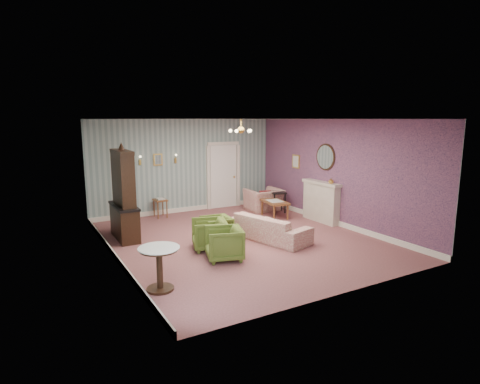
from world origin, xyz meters
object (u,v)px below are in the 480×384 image
coffee_table (275,209)px  olive_chair_a (224,242)px  wingback_chair (264,196)px  olive_chair_b (209,233)px  fireplace (321,202)px  side_table_black (278,202)px  sofa_chintz (269,223)px  dresser (123,192)px  olive_chair_c (216,228)px  pedestal_table (160,269)px

coffee_table → olive_chair_a: bearing=-140.2°
wingback_chair → olive_chair_b: bearing=40.3°
fireplace → side_table_black: bearing=105.6°
olive_chair_b → wingback_chair: size_ratio=0.71×
sofa_chintz → fireplace: size_ratio=1.50×
dresser → fireplace: bearing=-11.0°
coffee_table → side_table_black: 0.66m
olive_chair_a → sofa_chintz: size_ratio=0.36×
dresser → fireplace: (5.29, -1.11, -0.57)m
side_table_black → wingback_chair: bearing=115.6°
sofa_chintz → side_table_black: bearing=-55.8°
olive_chair_c → pedestal_table: bearing=-40.3°
coffee_table → side_table_black: size_ratio=1.50×
olive_chair_c → sofa_chintz: bearing=72.8°
fireplace → wingback_chair: bearing=108.1°
dresser → coffee_table: size_ratio=2.33×
olive_chair_a → pedestal_table: pedestal_table is taller
olive_chair_c → side_table_black: olive_chair_c is taller
dresser → olive_chair_b: bearing=-49.7°
sofa_chintz → olive_chair_a: bearing=97.6°
olive_chair_a → coffee_table: olive_chair_a is taller
wingback_chair → coffee_table: (-0.23, -0.95, -0.21)m
wingback_chair → fireplace: 2.10m
coffee_table → pedestal_table: bearing=-144.6°
fireplace → olive_chair_c: bearing=-176.2°
wingback_chair → dresser: 4.77m
sofa_chintz → dresser: size_ratio=0.91×
olive_chair_a → wingback_chair: 4.69m
fireplace → dresser: bearing=168.1°
fireplace → coffee_table: size_ratio=1.42×
wingback_chair → coffee_table: bearing=76.9°
olive_chair_a → olive_chair_c: olive_chair_a is taller
pedestal_table → fireplace: bearing=22.2°
coffee_table → olive_chair_b: bearing=-150.0°
olive_chair_a → dresser: (-1.44, 2.54, 0.78)m
olive_chair_a → fireplace: size_ratio=0.54×
side_table_black → olive_chair_b: bearing=-147.4°
dresser → coffee_table: dresser is taller
olive_chair_a → sofa_chintz: (1.59, 0.71, 0.03)m
dresser → coffee_table: (4.41, -0.06, -0.90)m
olive_chair_a → olive_chair_c: 1.27m
olive_chair_a → pedestal_table: size_ratio=0.98×
olive_chair_b → side_table_black: size_ratio=1.15×
coffee_table → side_table_black: (0.46, 0.47, 0.08)m
wingback_chair → olive_chair_a: bearing=47.4°
sofa_chintz → pedestal_table: bearing=98.7°
sofa_chintz → fireplace: 2.38m
olive_chair_b → dresser: 2.42m
olive_chair_a → wingback_chair: bearing=154.5°
olive_chair_b → side_table_black: 4.05m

